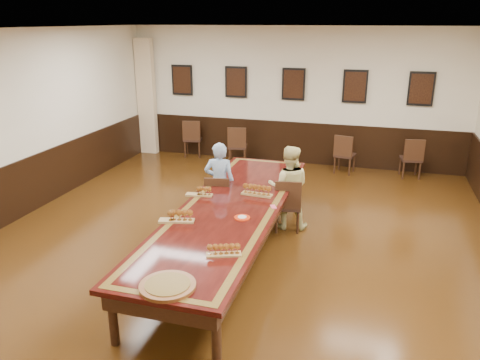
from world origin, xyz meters
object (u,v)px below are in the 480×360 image
(chair_woman, at_px, (288,204))
(carved_platter, at_px, (168,286))
(spare_chair_c, at_px, (345,154))
(conference_table, at_px, (230,216))
(chair_man, at_px, (219,200))
(spare_chair_d, at_px, (411,158))
(person_man, at_px, (220,183))
(person_woman, at_px, (289,187))
(spare_chair_a, at_px, (193,138))
(spare_chair_b, at_px, (238,145))

(chair_woman, height_order, carved_platter, chair_woman)
(spare_chair_c, bearing_deg, conference_table, 85.86)
(conference_table, relative_size, carved_platter, 7.13)
(chair_woman, bearing_deg, chair_man, -3.49)
(chair_man, distance_m, spare_chair_d, 4.83)
(conference_table, bearing_deg, person_man, 116.16)
(chair_man, xyz_separation_m, carved_platter, (0.54, -3.20, 0.33))
(spare_chair_c, bearing_deg, spare_chair_d, -164.91)
(chair_woman, relative_size, spare_chair_c, 1.00)
(person_man, distance_m, person_woman, 1.16)
(spare_chair_a, bearing_deg, spare_chair_b, 153.04)
(person_woman, relative_size, conference_table, 0.28)
(chair_man, height_order, spare_chair_c, spare_chair_c)
(chair_man, relative_size, conference_table, 0.18)
(chair_man, relative_size, person_woman, 0.63)
(spare_chair_c, relative_size, spare_chair_d, 1.00)
(spare_chair_b, xyz_separation_m, spare_chair_d, (3.96, 0.08, -0.01))
(spare_chair_c, distance_m, conference_table, 4.68)
(spare_chair_a, distance_m, person_man, 4.25)
(person_man, relative_size, person_woman, 1.00)
(conference_table, bearing_deg, spare_chair_c, 73.63)
(spare_chair_b, distance_m, carved_platter, 6.83)
(spare_chair_d, bearing_deg, chair_man, 38.30)
(spare_chair_d, xyz_separation_m, conference_table, (-2.74, -4.55, 0.16))
(chair_woman, bearing_deg, conference_table, 49.85)
(spare_chair_c, bearing_deg, chair_woman, 91.06)
(spare_chair_b, distance_m, conference_table, 4.64)
(chair_woman, relative_size, person_man, 0.64)
(spare_chair_b, relative_size, person_woman, 0.66)
(chair_man, bearing_deg, person_man, -90.00)
(chair_man, bearing_deg, spare_chair_c, -126.43)
(spare_chair_a, height_order, spare_chair_b, spare_chair_a)
(person_woman, bearing_deg, spare_chair_b, -70.09)
(spare_chair_d, distance_m, conference_table, 5.32)
(spare_chair_b, relative_size, spare_chair_d, 1.03)
(person_man, bearing_deg, spare_chair_c, -127.26)
(person_woman, xyz_separation_m, conference_table, (-0.63, -1.19, -0.09))
(spare_chair_d, bearing_deg, spare_chair_c, -6.65)
(carved_platter, bearing_deg, person_woman, 80.10)
(person_man, bearing_deg, carved_platter, 90.65)
(conference_table, bearing_deg, carved_platter, -89.10)
(spare_chair_d, distance_m, person_man, 4.78)
(person_man, distance_m, carved_platter, 3.34)
(chair_woman, xyz_separation_m, person_woman, (-0.02, 0.09, 0.25))
(spare_chair_b, height_order, person_man, person_man)
(conference_table, bearing_deg, spare_chair_b, 105.29)
(person_woman, bearing_deg, chair_man, 1.24)
(chair_man, relative_size, spare_chair_d, 0.98)
(chair_man, distance_m, spare_chair_b, 3.57)
(chair_man, xyz_separation_m, conference_table, (0.51, -0.97, 0.17))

